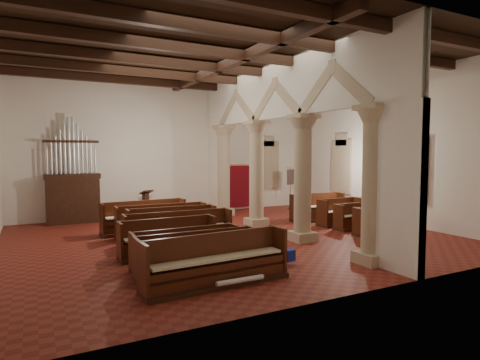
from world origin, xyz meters
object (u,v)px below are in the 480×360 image
pipe_organ (73,189)px  lectern (146,206)px  aisle_pew_0 (376,225)px  processional_banner (290,194)px  nave_pew_0 (217,268)px

pipe_organ → lectern: size_ratio=3.60×
aisle_pew_0 → pipe_organ: bearing=141.7°
lectern → processional_banner: (7.11, -0.82, 0.26)m
processional_banner → lectern: bearing=164.2°
pipe_organ → processional_banner: pipe_organ is taller
processional_banner → nave_pew_0: (-8.01, -8.88, -0.40)m
processional_banner → nave_pew_0: processional_banner is taller
lectern → aisle_pew_0: (6.21, -7.39, -0.18)m
pipe_organ → lectern: bearing=-0.2°
aisle_pew_0 → lectern: bearing=130.6°
lectern → aisle_pew_0: 9.66m
pipe_organ → nave_pew_0: pipe_organ is taller
nave_pew_0 → aisle_pew_0: 7.47m
lectern → processional_banner: bearing=-29.0°
pipe_organ → aisle_pew_0: size_ratio=2.58×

